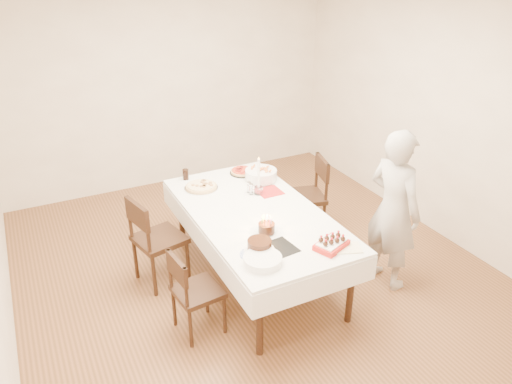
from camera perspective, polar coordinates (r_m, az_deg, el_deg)
name	(u,v)px	position (r m, az deg, el deg)	size (l,w,h in m)	color
floor	(254,270)	(5.18, -0.26, -8.94)	(5.00, 5.00, 0.00)	#54351D
wall_back	(168,85)	(6.77, -9.98, 11.92)	(4.50, 0.04, 2.70)	beige
wall_front	(473,309)	(2.81, 23.60, -12.15)	(4.50, 0.04, 2.70)	beige
wall_right	(438,114)	(5.84, 20.11, 8.40)	(0.04, 5.00, 2.70)	beige
dining_table	(256,246)	(4.88, 0.00, -6.17)	(1.14, 2.14, 0.75)	silver
chair_right_savory	(304,197)	(5.64, 5.53, -0.52)	(0.47, 0.47, 0.91)	black
chair_left_savory	(159,239)	(4.90, -10.97, -5.30)	(0.48, 0.48, 0.93)	black
chair_left_dessert	(198,291)	(4.28, -6.67, -11.22)	(0.41, 0.41, 0.80)	black
person	(393,210)	(4.81, 15.43, -1.99)	(0.57, 0.38, 1.58)	#ADA8A3
pizza_white	(201,187)	(5.15, -6.28, 0.62)	(0.35, 0.35, 0.04)	beige
pizza_pepperoni	(242,171)	(5.47, -1.56, 2.37)	(0.28, 0.28, 0.04)	red
red_placemat	(269,192)	(5.07, 1.54, 0.03)	(0.24, 0.24, 0.01)	#B21E1E
pasta_bowl	(261,175)	(5.29, 0.57, 1.99)	(0.34, 0.34, 0.11)	white
taper_candle	(259,175)	(4.94, 0.31, 1.90)	(0.09, 0.09, 0.40)	white
shaker_pair	(251,189)	(4.99, -0.56, 0.33)	(0.10, 0.10, 0.12)	white
cola_glass	(186,174)	(5.36, -8.05, 2.01)	(0.06, 0.06, 0.12)	black
layer_cake	(259,246)	(4.09, 0.40, -6.16)	(0.25, 0.25, 0.10)	#33180C
cake_board	(278,249)	(4.15, 2.58, -6.48)	(0.27, 0.27, 0.01)	black
birthday_cake	(267,224)	(4.31, 1.22, -3.72)	(0.14, 0.14, 0.15)	#391D0F
strawberry_box	(332,244)	(4.18, 8.63, -5.89)	(0.28, 0.19, 0.07)	#AC1913
box_lid	(345,248)	(4.21, 10.14, -6.37)	(0.26, 0.17, 0.02)	beige
plate_stack	(263,260)	(3.95, 0.76, -7.78)	(0.31, 0.31, 0.06)	white
china_plate	(253,254)	(4.07, -0.36, -7.12)	(0.21, 0.21, 0.01)	white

